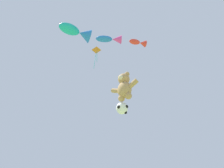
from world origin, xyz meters
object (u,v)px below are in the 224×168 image
Objects in this scene: fish_kite_cobalt at (110,39)px; diamond_kite at (96,52)px; fish_kite_crimson at (139,43)px; fish_kite_teal at (77,32)px; soccer_ball_kite at (122,108)px; teddy_bear_kite at (124,86)px.

fish_kite_cobalt is 0.65× the size of diamond_kite.
diamond_kite is (-4.00, -0.91, 0.75)m from fish_kite_crimson.
diamond_kite is (-2.74, 1.26, 1.54)m from fish_kite_cobalt.
fish_kite_crimson is 2.64m from fish_kite_cobalt.
fish_kite_cobalt is 3.39m from diamond_kite.
diamond_kite reaches higher than fish_kite_cobalt.
fish_kite_teal is at bearing -135.76° from fish_kite_cobalt.
fish_kite_crimson is at bearing 1.08° from soccer_ball_kite.
teddy_bear_kite is 0.91× the size of fish_kite_teal.
fish_kite_crimson is at bearing 52.01° from fish_kite_teal.
fish_kite_cobalt is at bearing -24.76° from diamond_kite.
fish_kite_crimson is at bearing 12.81° from diamond_kite.
teddy_bear_kite is at bearing 96.72° from fish_kite_cobalt.
soccer_ball_kite is at bearing -178.92° from fish_kite_crimson.
fish_kite_cobalt is 0.73× the size of fish_kite_teal.
teddy_bear_kite is at bearing 66.52° from fish_kite_teal.
fish_kite_teal is (-3.08, -3.94, -0.30)m from fish_kite_crimson.
fish_kite_crimson is (1.49, 0.28, 3.95)m from teddy_bear_kite.
fish_kite_cobalt is at bearing -120.16° from fish_kite_crimson.
fish_kite_cobalt is at bearing -83.28° from teddy_bear_kite.
fish_kite_crimson is (1.91, 0.04, 5.46)m from soccer_ball_kite.
fish_kite_cobalt is (0.22, -1.90, 3.16)m from teddy_bear_kite.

